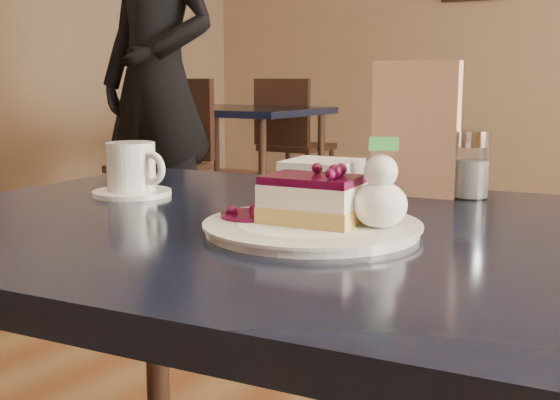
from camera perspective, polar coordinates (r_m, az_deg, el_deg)
The scene contains 11 objects.
main_table at distance 0.91m, azimuth 3.82°, elevation -6.70°, with size 1.23×0.90×0.72m.
dessert_plate at distance 0.85m, azimuth 2.63°, elevation -2.26°, with size 0.26×0.26×0.01m, color white.
cheesecake_slice at distance 0.84m, azimuth 2.65°, elevation 0.03°, with size 0.12×0.10×0.06m.
whipped_cream at distance 0.82m, azimuth 8.13°, elevation -0.36°, with size 0.06×0.06×0.06m.
berry_sauce at distance 0.88m, azimuth -2.37°, elevation -1.25°, with size 0.08×0.08×0.01m, color black.
coffee_set at distance 1.13m, azimuth -11.91°, elevation 2.25°, with size 0.13×0.12×0.08m.
menu_card at distance 1.12m, azimuth 10.95°, elevation 5.67°, with size 0.13×0.03×0.21m, color silver.
sugar_shaker at distance 1.12m, azimuth 15.27°, elevation 2.84°, with size 0.06×0.06×0.11m.
napkin_stack at distance 1.19m, azimuth 3.42°, elevation 2.11°, with size 0.11×0.11×0.05m, color white.
bg_table_far_left at distance 4.31m, azimuth -3.48°, elevation -1.30°, with size 1.01×1.77×1.18m.
patron at distance 3.54m, azimuth -9.90°, elevation 9.59°, with size 0.65×0.43×1.79m, color black.
Camera 1 is at (0.39, -0.58, 0.90)m, focal length 45.00 mm.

